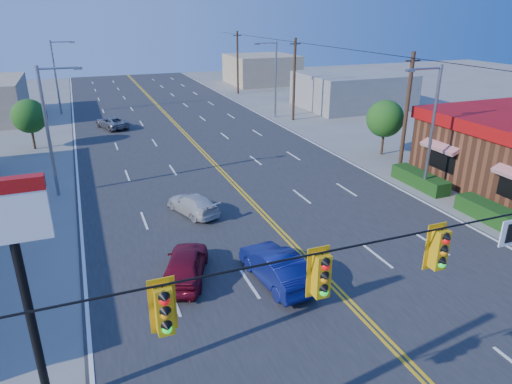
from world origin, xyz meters
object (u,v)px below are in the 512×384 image
object	(u,v)px
pizza_hut_sign	(17,254)
car_blue	(276,268)
signal_span	(469,260)
car_magenta	(185,266)
car_white	(193,205)
car_silver	(112,123)

from	to	relation	value
pizza_hut_sign	car_blue	size ratio (longest dim) A/B	1.56
signal_span	car_magenta	xyz separation A→B (m)	(-5.55, 9.38, -4.19)
signal_span	car_blue	xyz separation A→B (m)	(-1.99, 7.75, -4.16)
car_white	car_blue	bearing A→B (deg)	81.15
signal_span	car_white	world-z (taller)	signal_span
signal_span	car_magenta	distance (m)	11.68
pizza_hut_sign	car_magenta	size ratio (longest dim) A/B	1.67
signal_span	pizza_hut_sign	bearing A→B (deg)	159.81
pizza_hut_sign	car_blue	distance (m)	10.63
signal_span	car_white	distance (m)	17.00
car_blue	car_silver	distance (m)	31.48
car_magenta	car_blue	distance (m)	3.92
signal_span	car_white	bearing A→B (deg)	102.62
signal_span	car_white	xyz separation A→B (m)	(-3.59, 16.04, -4.33)
car_magenta	car_white	world-z (taller)	car_magenta
car_silver	car_white	bearing A→B (deg)	76.38
signal_span	car_silver	xyz separation A→B (m)	(-6.12, 38.96, -4.30)
pizza_hut_sign	car_magenta	distance (m)	8.80
car_silver	pizza_hut_sign	bearing A→B (deg)	62.33
pizza_hut_sign	car_silver	size ratio (longest dim) A/B	1.61
car_blue	car_silver	world-z (taller)	car_blue
pizza_hut_sign	car_silver	world-z (taller)	pizza_hut_sign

